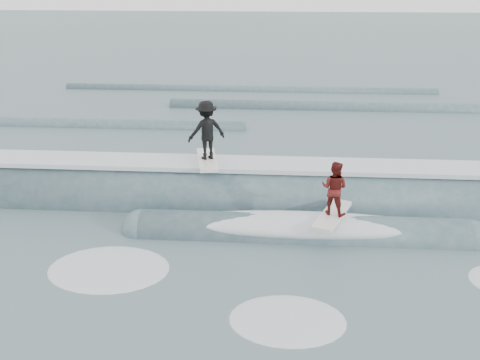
{
  "coord_description": "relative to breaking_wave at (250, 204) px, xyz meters",
  "views": [
    {
      "loc": [
        1.03,
        -9.35,
        6.95
      ],
      "look_at": [
        0.0,
        5.1,
        1.1
      ],
      "focal_mm": 40.0,
      "sensor_mm": 36.0,
      "label": 1
    }
  ],
  "objects": [
    {
      "name": "surfer_black",
      "position": [
        -1.34,
        0.31,
        2.19
      ],
      "size": [
        1.34,
        2.07,
        1.91
      ],
      "color": "silver",
      "rests_on": "ground"
    },
    {
      "name": "far_swells",
      "position": [
        -1.42,
        11.86,
        -0.04
      ],
      "size": [
        39.79,
        8.65,
        0.8
      ],
      "color": "#345258",
      "rests_on": "ground"
    },
    {
      "name": "breaking_wave",
      "position": [
        0.0,
        0.0,
        0.0
      ],
      "size": [
        21.53,
        4.0,
        2.45
      ],
      "color": "#345258",
      "rests_on": "ground"
    },
    {
      "name": "surfer_red",
      "position": [
        2.35,
        -1.89,
        1.27
      ],
      "size": [
        1.26,
        2.06,
        1.59
      ],
      "color": "silver",
      "rests_on": "ground"
    },
    {
      "name": "ground",
      "position": [
        -0.25,
        -5.79,
        -0.04
      ],
      "size": [
        160.0,
        160.0,
        0.0
      ],
      "primitive_type": "plane",
      "color": "#40595D",
      "rests_on": "ground"
    },
    {
      "name": "whitewater",
      "position": [
        -0.33,
        -6.6,
        -0.04
      ],
      "size": [
        17.23,
        8.82,
        0.1
      ],
      "color": "silver",
      "rests_on": "ground"
    }
  ]
}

